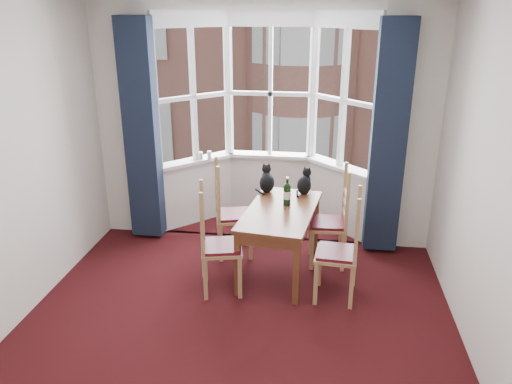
% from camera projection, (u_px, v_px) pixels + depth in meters
% --- Properties ---
extents(floor, '(4.50, 4.50, 0.00)m').
position_uv_depth(floor, '(230.00, 350.00, 4.25)').
color(floor, black).
rests_on(floor, ground).
extents(wall_right, '(0.00, 4.50, 4.50)m').
position_uv_depth(wall_right, '(506.00, 211.00, 3.50)').
color(wall_right, silver).
rests_on(wall_right, floor).
extents(wall_back_pier_left, '(0.70, 0.12, 2.80)m').
position_uv_depth(wall_back_pier_left, '(128.00, 124.00, 6.05)').
color(wall_back_pier_left, silver).
rests_on(wall_back_pier_left, floor).
extents(wall_back_pier_right, '(0.70, 0.12, 2.80)m').
position_uv_depth(wall_back_pier_right, '(408.00, 133.00, 5.63)').
color(wall_back_pier_right, silver).
rests_on(wall_back_pier_right, floor).
extents(bay_window, '(2.76, 0.94, 2.80)m').
position_uv_depth(bay_window, '(268.00, 119.00, 6.31)').
color(bay_window, white).
rests_on(bay_window, floor).
extents(curtain_left, '(0.38, 0.22, 2.60)m').
position_uv_depth(curtain_left, '(142.00, 132.00, 5.87)').
color(curtain_left, '#172034').
rests_on(curtain_left, floor).
extents(curtain_right, '(0.38, 0.22, 2.60)m').
position_uv_depth(curtain_right, '(388.00, 140.00, 5.51)').
color(curtain_right, '#172034').
rests_on(curtain_right, floor).
extents(dining_table, '(0.85, 1.36, 0.73)m').
position_uv_depth(dining_table, '(280.00, 218.00, 5.29)').
color(dining_table, brown).
rests_on(dining_table, floor).
extents(chair_left_near, '(0.49, 0.50, 0.92)m').
position_uv_depth(chair_left_near, '(212.00, 248.00, 4.98)').
color(chair_left_near, '#A27B4E').
rests_on(chair_left_near, floor).
extents(chair_left_far, '(0.50, 0.51, 0.92)m').
position_uv_depth(chair_left_far, '(226.00, 217.00, 5.73)').
color(chair_left_far, '#A27B4E').
rests_on(chair_left_far, floor).
extents(chair_right_near, '(0.43, 0.45, 0.92)m').
position_uv_depth(chair_right_near, '(346.00, 255.00, 4.84)').
color(chair_right_near, '#A27B4E').
rests_on(chair_right_near, floor).
extents(chair_right_far, '(0.42, 0.44, 0.92)m').
position_uv_depth(chair_right_far, '(336.00, 225.00, 5.52)').
color(chair_right_far, '#A27B4E').
rests_on(chair_right_far, floor).
extents(cat_left, '(0.21, 0.27, 0.33)m').
position_uv_depth(cat_left, '(267.00, 181.00, 5.72)').
color(cat_left, black).
rests_on(cat_left, dining_table).
extents(cat_right, '(0.22, 0.26, 0.31)m').
position_uv_depth(cat_right, '(304.00, 184.00, 5.66)').
color(cat_right, black).
rests_on(cat_right, dining_table).
extents(wine_bottle, '(0.08, 0.08, 0.31)m').
position_uv_depth(wine_bottle, '(287.00, 193.00, 5.32)').
color(wine_bottle, black).
rests_on(wine_bottle, dining_table).
extents(candle_tall, '(0.06, 0.06, 0.10)m').
position_uv_depth(candle_tall, '(201.00, 156.00, 6.44)').
color(candle_tall, white).
rests_on(candle_tall, bay_window).
extents(candle_short, '(0.06, 0.06, 0.11)m').
position_uv_depth(candle_short, '(209.00, 155.00, 6.45)').
color(candle_short, white).
rests_on(candle_short, bay_window).
extents(street, '(80.00, 80.00, 0.00)m').
position_uv_depth(street, '(313.00, 133.00, 36.26)').
color(street, '#333335').
rests_on(street, ground).
extents(tenement_building, '(18.40, 7.80, 15.20)m').
position_uv_depth(tenement_building, '(307.00, 41.00, 16.67)').
color(tenement_building, '#A36654').
rests_on(tenement_building, street).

